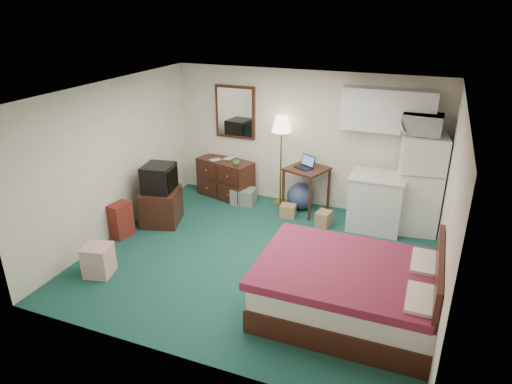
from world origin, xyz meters
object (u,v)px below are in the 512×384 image
at_px(suitcase, 121,220).
at_px(dresser, 226,178).
at_px(tv_stand, 161,206).
at_px(kitchen_counter, 376,203).
at_px(fridge, 419,184).
at_px(desk, 306,189).
at_px(bed, 347,290).
at_px(floor_lamp, 281,161).

bearing_deg(suitcase, dresser, 75.85).
relative_size(tv_stand, suitcase, 1.14).
bearing_deg(kitchen_counter, fridge, 19.53).
distance_m(desk, tv_stand, 2.62).
bearing_deg(dresser, desk, 13.55).
bearing_deg(fridge, desk, 170.37).
bearing_deg(tv_stand, bed, -38.03).
relative_size(floor_lamp, desk, 2.06).
relative_size(dresser, tv_stand, 1.65).
bearing_deg(bed, suitcase, 170.32).
bearing_deg(dresser, bed, -28.08).
bearing_deg(suitcase, floor_lamp, 56.17).
height_order(dresser, bed, dresser).
xyz_separation_m(desk, suitcase, (-2.53, -2.10, -0.12)).
distance_m(dresser, kitchen_counter, 2.96).
distance_m(dresser, fridge, 3.60).
bearing_deg(desk, dresser, -161.82).
xyz_separation_m(floor_lamp, desk, (0.54, -0.12, -0.44)).
bearing_deg(dresser, kitchen_counter, 9.04).
distance_m(desk, kitchen_counter, 1.32).
height_order(floor_lamp, suitcase, floor_lamp).
bearing_deg(kitchen_counter, floor_lamp, 167.98).
height_order(floor_lamp, bed, floor_lamp).
xyz_separation_m(dresser, suitcase, (-0.88, -2.15, -0.08)).
bearing_deg(bed, kitchen_counter, 90.23).
bearing_deg(kitchen_counter, dresser, 173.85).
distance_m(dresser, floor_lamp, 1.21).
relative_size(kitchen_counter, bed, 0.45).
xyz_separation_m(dresser, kitchen_counter, (2.94, -0.32, 0.09)).
bearing_deg(desk, bed, -44.62).
bearing_deg(fridge, dresser, 170.26).
bearing_deg(dresser, fridge, 13.68).
height_order(desk, suitcase, desk).
relative_size(bed, tv_stand, 3.14).
height_order(kitchen_counter, bed, kitchen_counter).
xyz_separation_m(floor_lamp, kitchen_counter, (1.82, -0.39, -0.39)).
bearing_deg(dresser, tv_stand, -94.81).
height_order(desk, kitchen_counter, kitchen_counter).
height_order(fridge, suitcase, fridge).
bearing_deg(floor_lamp, kitchen_counter, -12.11).
height_order(tv_stand, suitcase, tv_stand).
bearing_deg(fridge, suitcase, -163.35).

